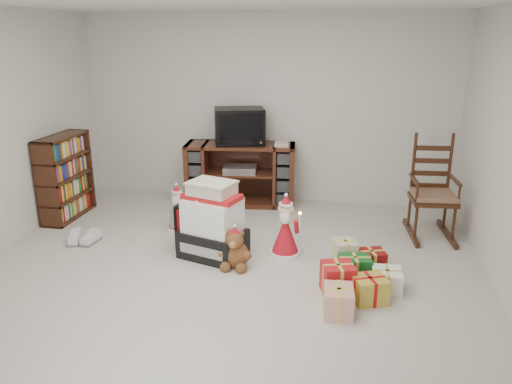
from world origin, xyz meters
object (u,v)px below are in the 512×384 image
Objects in this scene: red_suitcase at (197,227)px; mrs_claus_figurine at (178,212)px; sneaker_pair at (83,239)px; gift_cluster at (359,273)px; crt_television at (239,126)px; tv_stand at (241,174)px; teddy_bear at (235,251)px; bookshelf at (66,178)px; gift_pile at (213,225)px; rocking_chair at (432,200)px; santa_figurine at (285,232)px.

mrs_claus_figurine is at bearing 133.64° from red_suitcase.
sneaker_pair is 3.04m from gift_cluster.
tv_stand is at bearing -55.95° from crt_television.
teddy_bear is 1.83m from sneaker_pair.
bookshelf is 1.32× the size of gift_pile.
bookshelf is at bearing 166.55° from red_suitcase.
crt_television is at bearing 134.92° from tv_stand.
red_suitcase is (-2.51, -0.94, -0.16)m from rocking_chair.
rocking_chair is 2.53m from gift_pile.
bookshelf is 2.63m from teddy_bear.
gift_pile is at bearing -93.12° from tv_stand.
bookshelf reaches higher than gift_pile.
crt_television is (1.41, 1.68, 1.01)m from sneaker_pair.
rocking_chair is 2.04× the size of red_suitcase.
teddy_bear is at bearing -22.84° from bookshelf.
teddy_bear is (0.50, -0.34, -0.08)m from red_suitcase.
gift_cluster is (1.49, -0.39, -0.22)m from gift_pile.
tv_stand is 2.65m from gift_cluster.
gift_cluster is at bearing -8.18° from teddy_bear.
santa_figurine is at bearing -5.13° from sneaker_pair.
teddy_bear is at bearing -139.22° from santa_figurine.
bookshelf is 1.54m from mrs_claus_figurine.
mrs_claus_figurine reaches higher than teddy_bear.
red_suitcase is 1.50× the size of teddy_bear.
bookshelf is (-2.03, -0.92, 0.09)m from tv_stand.
tv_stand is at bearing 126.82° from gift_cluster.
santa_figurine is (0.45, 0.38, 0.08)m from teddy_bear.
gift_cluster is (1.20, -0.17, -0.04)m from teddy_bear.
santa_figurine is 2.26m from sneaker_pair.
gift_cluster is at bearing -70.09° from crt_television.
sneaker_pair is 0.46× the size of crt_television.
santa_figurine is at bearing 8.62° from red_suitcase.
santa_figurine is (0.82, -1.55, -0.16)m from tv_stand.
teddy_bear is (-2.01, -1.28, -0.24)m from rocking_chair.
gift_pile is 1.42× the size of mrs_claus_figurine.
crt_television reaches higher than mrs_claus_figurine.
gift_cluster is at bearing -16.43° from sneaker_pair.
crt_television is (0.50, 1.10, 0.85)m from mrs_claus_figurine.
sneaker_pair is at bearing -147.04° from crt_television.
gift_cluster is (3.61, -1.19, -0.37)m from bookshelf.
sneaker_pair is at bearing 171.67° from gift_cluster.
tv_stand is 1.73m from gift_pile.
red_suitcase reaches higher than gift_cluster.
teddy_bear is at bearing -85.12° from tv_stand.
sneaker_pair is at bearing -51.11° from bookshelf.
bookshelf is 3.81m from gift_cluster.
rocking_chair reaches higher than gift_pile.
crt_television reaches higher than bookshelf.
crt_television is (-1.59, 2.12, 0.93)m from gift_cluster.
red_suitcase reaches higher than sneaker_pair.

